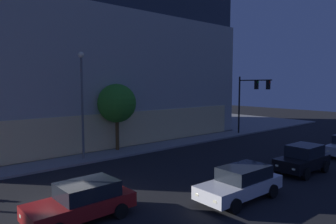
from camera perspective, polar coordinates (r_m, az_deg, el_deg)
ground_plane at (r=15.53m, az=-17.76°, el=-16.23°), size 120.00×120.00×0.00m
modern_building at (r=37.14m, az=-16.91°, el=8.05°), size 28.95×23.28×15.33m
traffic_light_far_corner at (r=34.04m, az=15.10°, el=3.34°), size 0.49×4.16×6.27m
street_lamp_sidewalk at (r=23.02m, az=-15.69°, el=3.60°), size 0.44×0.44×7.76m
sidewalk_tree at (r=25.61m, az=-9.49°, el=1.59°), size 3.19×3.19×5.48m
car_red at (r=13.68m, az=-15.57°, el=-15.59°), size 4.39×2.19×1.55m
car_white at (r=15.75m, az=13.39°, el=-12.62°), size 4.78×2.10×1.59m
car_black at (r=21.44m, az=23.74°, el=-7.94°), size 4.07×2.09×1.75m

